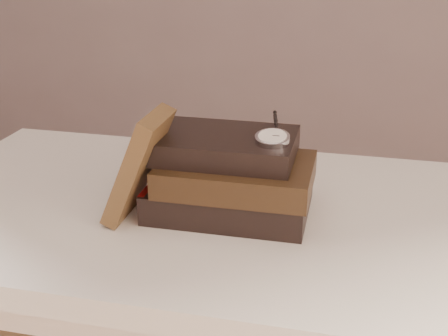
# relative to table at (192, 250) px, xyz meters

# --- Properties ---
(table) EXTENTS (1.00, 0.60, 0.75)m
(table) POSITION_rel_table_xyz_m (0.00, 0.00, 0.00)
(table) COLOR silver
(table) RESTS_ON ground
(book_stack) EXTENTS (0.27, 0.18, 0.13)m
(book_stack) POSITION_rel_table_xyz_m (0.07, -0.01, 0.15)
(book_stack) COLOR black
(book_stack) RESTS_ON table
(journal) EXTENTS (0.10, 0.11, 0.18)m
(journal) POSITION_rel_table_xyz_m (-0.06, -0.07, 0.18)
(journal) COLOR #3F2B18
(journal) RESTS_ON table
(pocket_watch) EXTENTS (0.05, 0.16, 0.02)m
(pocket_watch) POSITION_rel_table_xyz_m (0.14, -0.02, 0.23)
(pocket_watch) COLOR silver
(pocket_watch) RESTS_ON book_stack
(eyeglasses) EXTENTS (0.11, 0.13, 0.05)m
(eyeglasses) POSITION_rel_table_xyz_m (-0.02, 0.08, 0.17)
(eyeglasses) COLOR silver
(eyeglasses) RESTS_ON book_stack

